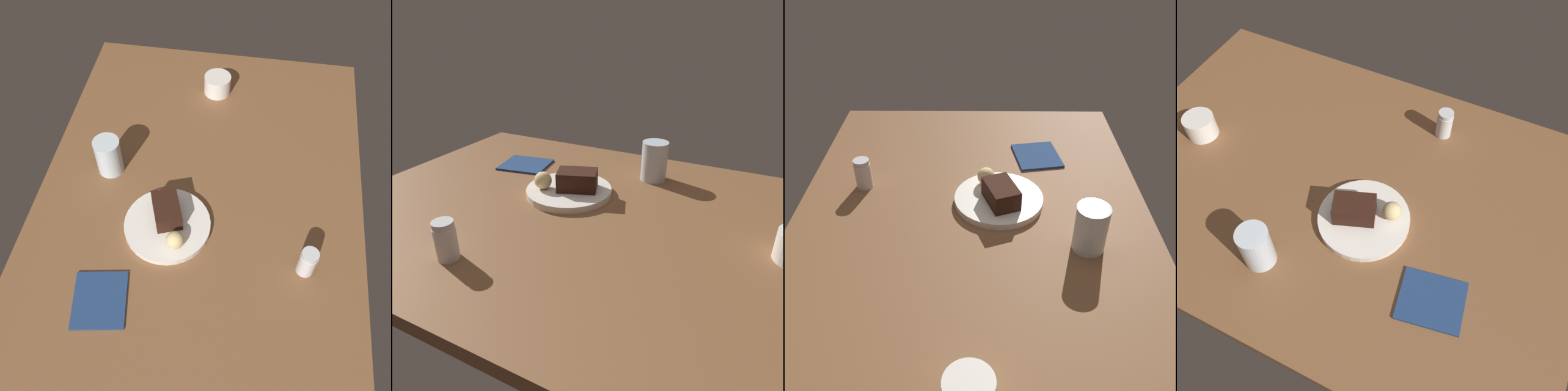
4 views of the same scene
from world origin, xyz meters
TOP-DOWN VIEW (x-y plane):
  - dining_table at (0.00, 0.00)cm, footprint 120.00×84.00cm
  - dessert_plate at (-9.65, 6.32)cm, footprint 21.37×21.37cm
  - chocolate_cake_slice at (-7.48, 6.74)cm, footprint 11.18×9.24cm
  - bread_roll at (-15.26, 3.28)cm, footprint 4.36×4.36cm
  - salt_shaker at (-16.17, -27.52)cm, footprint 4.14×4.14cm
  - water_glass at (6.28, 24.98)cm, footprint 6.94×6.94cm
  - folded_napkin at (-31.04, 17.60)cm, footprint 15.43×13.99cm

SIDE VIEW (x-z plane):
  - dining_table at x=0.00cm, z-range 0.00..3.00cm
  - folded_napkin at x=-31.04cm, z-range 3.00..3.60cm
  - dessert_plate at x=-9.65cm, z-range 3.00..4.71cm
  - salt_shaker at x=-16.17cm, z-range 2.95..10.78cm
  - bread_roll at x=-15.26cm, z-range 4.71..9.08cm
  - chocolate_cake_slice at x=-7.48cm, z-range 4.71..9.59cm
  - water_glass at x=6.28cm, z-range 3.00..13.65cm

